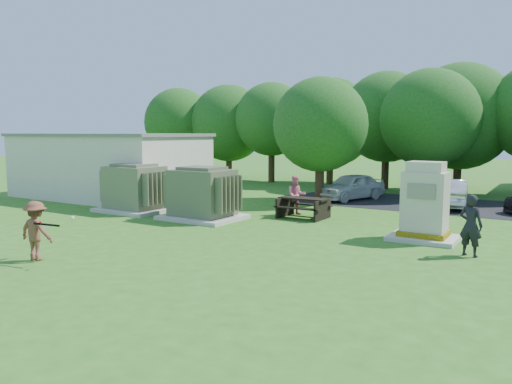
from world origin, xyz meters
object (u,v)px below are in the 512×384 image
Objects in this scene: transformer_left at (135,189)px; batter at (36,231)px; transformer_right at (202,195)px; person_at_picnic at (296,195)px; generator_cabinet at (425,206)px; person_by_generator at (471,225)px; car_white at (351,186)px; picnic_table at (303,205)px; car_silver_a at (451,193)px.

transformer_left is 8.39m from batter.
person_at_picnic is (2.65, 2.88, -0.15)m from transformer_right.
generator_cabinet is at bearing 4.31° from transformer_right.
transformer_left is at bearing -177.01° from generator_cabinet.
batter is at bearing 47.71° from person_by_generator.
car_white is (6.54, 8.54, -0.30)m from transformer_left.
person_by_generator is at bearing -25.10° from picnic_table.
person_by_generator reaches higher than car_silver_a.
car_silver_a is (11.37, 8.48, -0.32)m from transformer_left.
transformer_left reaches higher than car_silver_a.
person_by_generator is 8.20m from person_at_picnic.
batter is (0.21, -7.41, -0.17)m from transformer_right.
car_silver_a is at bearing 54.56° from picnic_table.
transformer_left is 7.36m from picnic_table.
transformer_left is at bearing 167.16° from person_at_picnic.
car_white is (-0.43, 6.24, 0.16)m from picnic_table.
generator_cabinet reaches higher than person_by_generator.
person_at_picnic is at bearing -110.66° from batter.
generator_cabinet is 1.30× the size of picnic_table.
person_by_generator reaches higher than car_white.
car_white is at bearing 93.97° from picnic_table.
car_silver_a is at bearing -122.47° from batter.
generator_cabinet is (12.07, 0.63, 0.12)m from transformer_left.
transformer_right reaches higher than batter.
batter reaches higher than car_silver_a.
generator_cabinet is 1.53× the size of person_at_picnic.
picnic_table is at bearing -80.24° from person_at_picnic.
transformer_right is 1.20× the size of generator_cabinet.
person_by_generator is (9.96, -0.83, -0.11)m from transformer_right.
transformer_right is 11.44m from car_silver_a.
person_at_picnic is 5.67m from car_white.
picnic_table is at bearing 18.25° from transformer_left.
generator_cabinet is 2.17m from person_by_generator.
person_by_generator is 0.44× the size of car_white.
car_white is at bearing 50.83° from person_at_picnic.
batter reaches higher than car_white.
transformer_right is at bearing 0.00° from transformer_left.
batter is 17.55m from car_silver_a.
car_white is at bearing 71.60° from transformer_right.
car_silver_a is (7.46, 15.89, -0.14)m from batter.
car_silver_a is (-0.70, 7.84, -0.44)m from generator_cabinet.
generator_cabinet reaches higher than batter.
transformer_left is 1.84× the size of person_at_picnic.
car_silver_a is (7.67, 8.48, -0.32)m from transformer_right.
car_white is (-5.53, 7.91, -0.42)m from generator_cabinet.
person_at_picnic reaches higher than picnic_table.
transformer_right is 7.42m from batter.
transformer_right is 1.56× the size of picnic_table.
person_by_generator is at bearing -64.17° from person_at_picnic.
transformer_right is 10.00m from person_by_generator.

